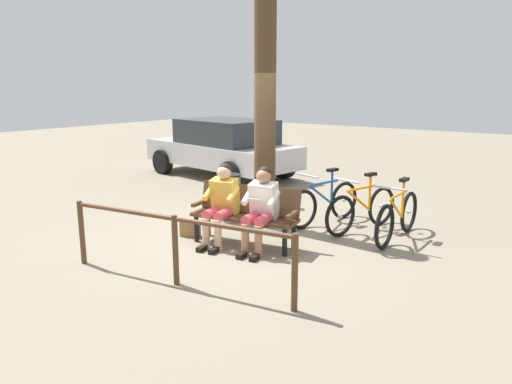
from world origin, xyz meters
The scene contains 12 objects.
ground_plane centered at (0.00, 0.00, 0.00)m, with size 40.00×40.00×0.00m, color gray.
bench centered at (-0.27, 0.10, 0.51)m, with size 1.66×0.76×0.87m.
person_reading centered at (-0.61, 0.21, 0.66)m, with size 0.54×0.81×1.20m.
person_companion centered at (0.02, 0.32, 0.66)m, with size 0.54×0.81×1.20m.
handbag centered at (0.65, 0.35, 0.12)m, with size 0.30×0.14×0.24m, color olive.
tree_trunk centered at (0.07, -0.85, 2.05)m, with size 0.35×0.35×4.10m, color #4C3823.
litter_bin centered at (0.65, -0.68, 0.42)m, with size 0.34×0.34×0.83m.
bicycle_purple centered at (-2.02, -1.39, 0.36)m, with size 0.48×1.68×0.94m.
bicycle_red centered at (-1.38, -1.51, 0.36)m, with size 0.60×1.63×0.94m.
bicycle_blue centered at (-0.70, -1.52, 0.36)m, with size 0.59×1.64×0.94m.
railing_fence centered at (-0.51, 1.78, 0.59)m, with size 3.05×0.55×0.85m.
parked_car centered at (3.47, -3.82, 0.77)m, with size 4.43×2.52×1.47m.
Camera 1 is at (-4.39, 5.49, 2.32)m, focal length 33.36 mm.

